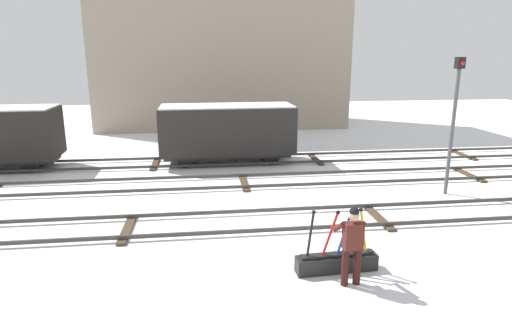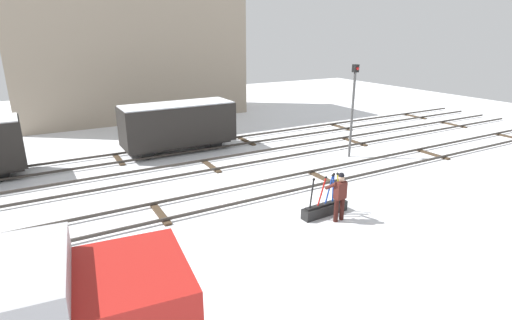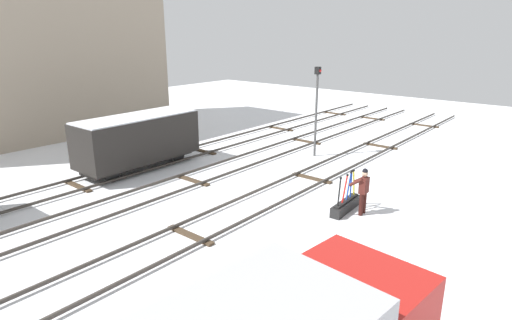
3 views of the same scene
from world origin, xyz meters
name	(u,v)px [view 1 (image 1 of 3)]	position (x,y,z in m)	size (l,w,h in m)	color
ground_plane	(257,224)	(0.00, 0.00, 0.00)	(60.00, 60.00, 0.00)	white
track_main_line	(257,221)	(0.00, 0.00, 0.11)	(44.00, 1.94, 0.18)	#38332D
track_siding_near	(244,181)	(0.00, 3.79, 0.11)	(44.00, 1.94, 0.18)	#38332D
track_siding_far	(237,160)	(0.00, 6.92, 0.11)	(44.00, 1.94, 0.18)	#38332D
switch_lever_frame	(337,260)	(1.40, -2.79, 0.25)	(1.82, 0.46, 1.45)	black
rail_worker	(352,241)	(1.51, -3.35, 0.95)	(0.56, 0.63, 1.69)	#351511
signal_post	(454,114)	(6.68, 1.84, 2.72)	(0.24, 0.32, 4.52)	#4C4C4C
apartment_building	(221,35)	(-0.13, 17.41, 5.80)	(15.89, 5.74, 11.59)	gray
freight_car_near_switch	(227,130)	(-0.41, 6.92, 1.44)	(5.68, 2.13, 2.52)	#2D2B28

